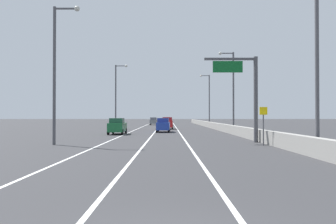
{
  "coord_description": "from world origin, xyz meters",
  "views": [
    {
      "loc": [
        -0.11,
        -4.91,
        2.31
      ],
      "look_at": [
        -0.12,
        42.09,
        2.9
      ],
      "focal_mm": 33.01,
      "sensor_mm": 36.0,
      "label": 1
    }
  ],
  "objects_px": {
    "lamp_post_left_near": "(57,66)",
    "lamp_post_left_mid": "(117,92)",
    "car_green_1": "(117,126)",
    "lamp_post_right_third": "(208,97)",
    "car_silver_0": "(167,121)",
    "car_gray_3": "(154,121)",
    "car_red_4": "(168,123)",
    "lamp_post_right_near": "(313,50)",
    "overhead_sign_gantry": "(247,88)",
    "speed_advisory_sign": "(263,123)",
    "lamp_post_right_second": "(232,87)",
    "car_blue_2": "(163,125)"
  },
  "relations": [
    {
      "from": "speed_advisory_sign",
      "to": "lamp_post_left_near",
      "type": "bearing_deg",
      "value": 177.13
    },
    {
      "from": "car_gray_3",
      "to": "car_red_4",
      "type": "relative_size",
      "value": 0.99
    },
    {
      "from": "overhead_sign_gantry",
      "to": "lamp_post_right_second",
      "type": "relative_size",
      "value": 0.67
    },
    {
      "from": "lamp_post_left_near",
      "to": "car_green_1",
      "type": "height_order",
      "value": "lamp_post_left_near"
    },
    {
      "from": "lamp_post_right_near",
      "to": "lamp_post_right_third",
      "type": "relative_size",
      "value": 1.0
    },
    {
      "from": "lamp_post_right_third",
      "to": "lamp_post_left_near",
      "type": "xyz_separation_m",
      "value": [
        -17.5,
        -41.39,
        0.0
      ]
    },
    {
      "from": "speed_advisory_sign",
      "to": "car_gray_3",
      "type": "height_order",
      "value": "speed_advisory_sign"
    },
    {
      "from": "lamp_post_right_near",
      "to": "car_green_1",
      "type": "bearing_deg",
      "value": 127.09
    },
    {
      "from": "lamp_post_left_mid",
      "to": "car_red_4",
      "type": "xyz_separation_m",
      "value": [
        8.69,
        1.0,
        -5.31
      ]
    },
    {
      "from": "lamp_post_left_near",
      "to": "lamp_post_left_mid",
      "type": "bearing_deg",
      "value": 89.81
    },
    {
      "from": "lamp_post_right_third",
      "to": "lamp_post_left_mid",
      "type": "height_order",
      "value": "same"
    },
    {
      "from": "lamp_post_right_near",
      "to": "car_gray_3",
      "type": "xyz_separation_m",
      "value": [
        -12.5,
        60.26,
        -5.39
      ]
    },
    {
      "from": "car_gray_3",
      "to": "car_red_4",
      "type": "xyz_separation_m",
      "value": [
        3.59,
        -24.84,
        0.07
      ]
    },
    {
      "from": "lamp_post_right_near",
      "to": "car_green_1",
      "type": "height_order",
      "value": "lamp_post_right_near"
    },
    {
      "from": "lamp_post_right_near",
      "to": "overhead_sign_gantry",
      "type": "bearing_deg",
      "value": 102.78
    },
    {
      "from": "lamp_post_right_near",
      "to": "car_blue_2",
      "type": "height_order",
      "value": "lamp_post_right_near"
    },
    {
      "from": "lamp_post_right_third",
      "to": "overhead_sign_gantry",
      "type": "bearing_deg",
      "value": -92.46
    },
    {
      "from": "lamp_post_left_near",
      "to": "lamp_post_right_third",
      "type": "bearing_deg",
      "value": 67.08
    },
    {
      "from": "lamp_post_right_third",
      "to": "lamp_post_left_near",
      "type": "height_order",
      "value": "same"
    },
    {
      "from": "lamp_post_right_second",
      "to": "car_gray_3",
      "type": "bearing_deg",
      "value": 108.8
    },
    {
      "from": "overhead_sign_gantry",
      "to": "car_green_1",
      "type": "distance_m",
      "value": 18.19
    },
    {
      "from": "lamp_post_right_third",
      "to": "car_green_1",
      "type": "relative_size",
      "value": 2.72
    },
    {
      "from": "overhead_sign_gantry",
      "to": "lamp_post_right_near",
      "type": "relative_size",
      "value": 0.67
    },
    {
      "from": "car_silver_0",
      "to": "car_blue_2",
      "type": "height_order",
      "value": "car_silver_0"
    },
    {
      "from": "lamp_post_right_second",
      "to": "car_red_4",
      "type": "bearing_deg",
      "value": 127.07
    },
    {
      "from": "lamp_post_right_near",
      "to": "lamp_post_right_second",
      "type": "height_order",
      "value": "same"
    },
    {
      "from": "car_green_1",
      "to": "car_gray_3",
      "type": "distance_m",
      "value": 40.26
    },
    {
      "from": "lamp_post_right_third",
      "to": "car_silver_0",
      "type": "xyz_separation_m",
      "value": [
        -8.97,
        9.62,
        -5.34
      ]
    },
    {
      "from": "overhead_sign_gantry",
      "to": "car_red_4",
      "type": "xyz_separation_m",
      "value": [
        -7.04,
        27.16,
        -3.7
      ]
    },
    {
      "from": "car_blue_2",
      "to": "lamp_post_right_near",
      "type": "bearing_deg",
      "value": -69.38
    },
    {
      "from": "lamp_post_right_third",
      "to": "car_gray_3",
      "type": "distance_m",
      "value": 18.61
    },
    {
      "from": "lamp_post_right_third",
      "to": "car_silver_0",
      "type": "height_order",
      "value": "lamp_post_right_third"
    },
    {
      "from": "car_silver_0",
      "to": "car_gray_3",
      "type": "relative_size",
      "value": 1.01
    },
    {
      "from": "overhead_sign_gantry",
      "to": "car_blue_2",
      "type": "distance_m",
      "value": 18.95
    },
    {
      "from": "overhead_sign_gantry",
      "to": "lamp_post_left_near",
      "type": "height_order",
      "value": "lamp_post_left_near"
    },
    {
      "from": "lamp_post_left_near",
      "to": "car_green_1",
      "type": "xyz_separation_m",
      "value": [
        2.51,
        14.09,
        -5.34
      ]
    },
    {
      "from": "car_silver_0",
      "to": "speed_advisory_sign",
      "type": "bearing_deg",
      "value": -81.51
    },
    {
      "from": "lamp_post_right_second",
      "to": "car_gray_3",
      "type": "distance_m",
      "value": 39.01
    },
    {
      "from": "overhead_sign_gantry",
      "to": "lamp_post_left_mid",
      "type": "height_order",
      "value": "lamp_post_left_mid"
    },
    {
      "from": "lamp_post_left_mid",
      "to": "car_silver_0",
      "type": "relative_size",
      "value": 2.74
    },
    {
      "from": "overhead_sign_gantry",
      "to": "lamp_post_left_near",
      "type": "relative_size",
      "value": 0.67
    },
    {
      "from": "speed_advisory_sign",
      "to": "car_gray_3",
      "type": "distance_m",
      "value": 56.19
    },
    {
      "from": "lamp_post_right_third",
      "to": "car_gray_3",
      "type": "xyz_separation_m",
      "value": [
        -12.31,
        12.88,
        -5.39
      ]
    },
    {
      "from": "overhead_sign_gantry",
      "to": "car_gray_3",
      "type": "height_order",
      "value": "overhead_sign_gantry"
    },
    {
      "from": "overhead_sign_gantry",
      "to": "lamp_post_left_mid",
      "type": "bearing_deg",
      "value": 121.01
    },
    {
      "from": "lamp_post_right_near",
      "to": "car_red_4",
      "type": "relative_size",
      "value": 2.74
    },
    {
      "from": "speed_advisory_sign",
      "to": "car_blue_2",
      "type": "bearing_deg",
      "value": 111.91
    },
    {
      "from": "lamp_post_right_third",
      "to": "car_gray_3",
      "type": "height_order",
      "value": "lamp_post_right_third"
    },
    {
      "from": "car_silver_0",
      "to": "car_red_4",
      "type": "height_order",
      "value": "car_red_4"
    },
    {
      "from": "speed_advisory_sign",
      "to": "lamp_post_right_near",
      "type": "relative_size",
      "value": 0.27
    }
  ]
}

